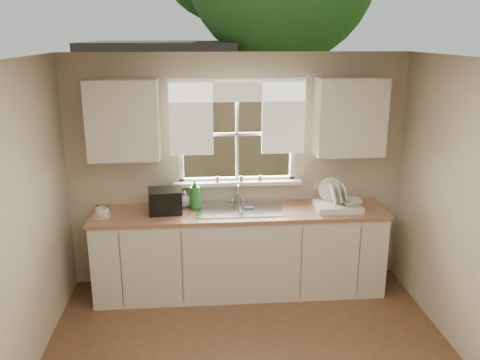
{
  "coord_description": "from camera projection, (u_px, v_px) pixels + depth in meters",
  "views": [
    {
      "loc": [
        -0.41,
        -3.26,
        2.68
      ],
      "look_at": [
        0.0,
        1.65,
        1.25
      ],
      "focal_mm": 38.0,
      "sensor_mm": 36.0,
      "label": 1
    }
  ],
  "objects": [
    {
      "name": "black_appliance",
      "position": [
        165.0,
        201.0,
        5.18
      ],
      "size": [
        0.36,
        0.32,
        0.24
      ],
      "primitive_type": "cube",
      "rotation": [
        0.0,
        0.0,
        0.11
      ],
      "color": "black",
      "rests_on": "countertop"
    },
    {
      "name": "cup",
      "position": [
        102.0,
        213.0,
        5.04
      ],
      "size": [
        0.16,
        0.16,
        0.1
      ],
      "primitive_type": "imported",
      "rotation": [
        0.0,
        0.0,
        -0.28
      ],
      "color": "silver",
      "rests_on": "countertop"
    },
    {
      "name": "window",
      "position": [
        237.0,
        150.0,
        5.4
      ],
      "size": [
        1.38,
        0.16,
        1.06
      ],
      "color": "white",
      "rests_on": "room_walls"
    },
    {
      "name": "curtains",
      "position": [
        238.0,
        108.0,
        5.23
      ],
      "size": [
        1.5,
        0.03,
        0.81
      ],
      "color": "white",
      "rests_on": "room_walls"
    },
    {
      "name": "soap_bottle_c",
      "position": [
        185.0,
        199.0,
        5.35
      ],
      "size": [
        0.16,
        0.16,
        0.17
      ],
      "primitive_type": "imported",
      "rotation": [
        0.0,
        0.0,
        -0.19
      ],
      "color": "beige",
      "rests_on": "countertop"
    },
    {
      "name": "sill_jars",
      "position": [
        240.0,
        179.0,
        5.43
      ],
      "size": [
        0.5,
        0.04,
        0.06
      ],
      "color": "brown",
      "rests_on": "window"
    },
    {
      "name": "bowl",
      "position": [
        351.0,
        202.0,
        5.24
      ],
      "size": [
        0.23,
        0.23,
        0.05
      ],
      "primitive_type": "imported",
      "rotation": [
        0.0,
        0.0,
        0.03
      ],
      "color": "beige",
      "rests_on": "dish_rack"
    },
    {
      "name": "soap_bottle_b",
      "position": [
        195.0,
        199.0,
        5.37
      ],
      "size": [
        0.09,
        0.1,
        0.17
      ],
      "primitive_type": "imported",
      "rotation": [
        0.0,
        0.0,
        0.28
      ],
      "color": "#3473C5",
      "rests_on": "countertop"
    },
    {
      "name": "saucer",
      "position": [
        101.0,
        216.0,
        5.09
      ],
      "size": [
        0.19,
        0.19,
        0.01
      ],
      "primitive_type": "cylinder",
      "color": "white",
      "rests_on": "countertop"
    },
    {
      "name": "dish_rack",
      "position": [
        337.0,
        203.0,
        5.29
      ],
      "size": [
        0.47,
        0.35,
        0.31
      ],
      "color": "white",
      "rests_on": "countertop"
    },
    {
      "name": "upper_cabinet_left",
      "position": [
        123.0,
        120.0,
        5.04
      ],
      "size": [
        0.7,
        0.33,
        0.8
      ],
      "primitive_type": "cube",
      "color": "silver",
      "rests_on": "room_walls"
    },
    {
      "name": "room_walls",
      "position": [
        261.0,
        251.0,
        3.5
      ],
      "size": [
        3.62,
        4.02,
        2.5
      ],
      "color": "beige",
      "rests_on": "ground"
    },
    {
      "name": "sink",
      "position": [
        240.0,
        216.0,
        5.31
      ],
      "size": [
        0.88,
        0.52,
        0.4
      ],
      "color": "#B7B7BC",
      "rests_on": "countertop"
    },
    {
      "name": "soap_bottle_a",
      "position": [
        195.0,
        194.0,
        5.26
      ],
      "size": [
        0.14,
        0.14,
        0.33
      ],
      "primitive_type": "imported",
      "rotation": [
        0.0,
        0.0,
        0.06
      ],
      "color": "#2A822F",
      "rests_on": "countertop"
    },
    {
      "name": "ceiling",
      "position": [
        262.0,
        63.0,
        3.21
      ],
      "size": [
        3.6,
        4.0,
        0.02
      ],
      "primitive_type": "cube",
      "color": "silver",
      "rests_on": "room_walls"
    },
    {
      "name": "wall_outlet",
      "position": [
        317.0,
        185.0,
        5.57
      ],
      "size": [
        0.08,
        0.01,
        0.12
      ],
      "primitive_type": "cube",
      "color": "beige",
      "rests_on": "room_walls"
    },
    {
      "name": "countertop",
      "position": [
        240.0,
        212.0,
        5.26
      ],
      "size": [
        3.04,
        0.65,
        0.04
      ],
      "primitive_type": "cube",
      "color": "#A47252",
      "rests_on": "base_cabinets"
    },
    {
      "name": "base_cabinets",
      "position": [
        240.0,
        253.0,
        5.39
      ],
      "size": [
        3.0,
        0.62,
        0.87
      ],
      "primitive_type": "cube",
      "color": "silver",
      "rests_on": "ground"
    },
    {
      "name": "upper_cabinet_right",
      "position": [
        350.0,
        117.0,
        5.23
      ],
      "size": [
        0.7,
        0.33,
        0.8
      ],
      "primitive_type": "cube",
      "color": "silver",
      "rests_on": "room_walls"
    }
  ]
}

